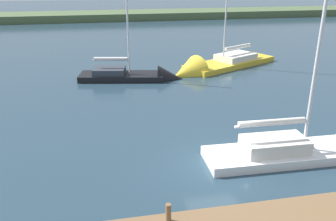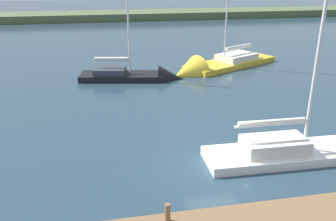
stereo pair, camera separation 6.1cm
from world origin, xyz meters
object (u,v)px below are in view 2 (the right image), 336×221
Objects in this scene: sailboat_inner_slip at (315,152)px; sailboat_far_right at (212,68)px; sailboat_mid_channel at (140,78)px; mooring_post_near at (167,213)px.

sailboat_inner_slip is 0.85× the size of sailboat_far_right.
sailboat_mid_channel is at bearing -12.85° from sailboat_far_right.
mooring_post_near is 0.05× the size of sailboat_far_right.
sailboat_inner_slip reaches higher than sailboat_mid_channel.
sailboat_far_right reaches higher than sailboat_inner_slip.
mooring_post_near is at bearing -83.35° from sailboat_mid_channel.
sailboat_mid_channel is 6.51m from sailboat_far_right.
mooring_post_near is at bearing -151.18° from sailboat_inner_slip.
mooring_post_near is 8.52m from sailboat_inner_slip.
sailboat_mid_channel reaches higher than mooring_post_near.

